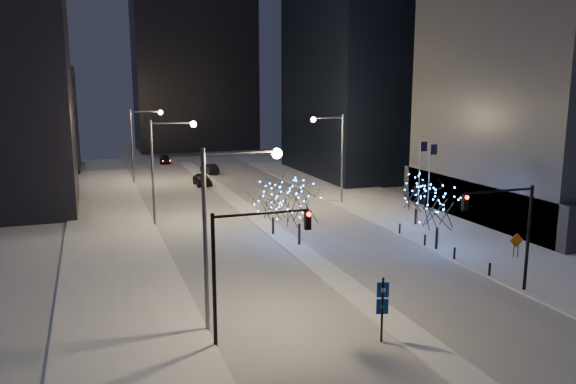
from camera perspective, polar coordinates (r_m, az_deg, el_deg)
name	(u,v)px	position (r m, az deg, el deg)	size (l,w,h in m)	color
ground	(388,320)	(33.25, 10.17, -12.67)	(160.00, 160.00, 0.00)	silver
road	(236,202)	(64.62, -5.33, -1.02)	(20.00, 130.00, 0.02)	silver
median	(247,210)	(59.88, -4.15, -1.87)	(2.00, 80.00, 0.15)	white
east_sidewalk	(421,220)	(56.98, 13.37, -2.79)	(10.00, 90.00, 0.15)	white
west_sidewalk	(115,248)	(48.18, -17.18, -5.46)	(8.00, 90.00, 0.15)	white
filler_west_far	(15,120)	(97.07, -25.98, 6.64)	(18.00, 16.00, 16.00)	black
horizon_block	(193,47)	(120.55, -9.59, 14.33)	(24.00, 14.00, 42.00)	black
street_lamp_w_near	(224,213)	(29.84, -6.47, -2.14)	(4.40, 0.56, 10.00)	#595E66
street_lamp_w_mid	(163,157)	(54.16, -12.54, 3.46)	(4.40, 0.56, 10.00)	#595E66
street_lamp_w_far	(140,136)	(78.91, -14.85, 5.57)	(4.40, 0.56, 10.00)	#595E66
street_lamp_east	(335,147)	(62.23, 4.78, 4.55)	(3.90, 0.56, 10.00)	#595E66
traffic_signal_west	(244,254)	(28.52, -4.49, -6.32)	(5.26, 0.43, 7.00)	black
traffic_signal_east	(510,222)	(37.59, 21.59, -2.87)	(5.26, 0.43, 7.00)	black
flagpoles	(425,178)	(52.93, 13.71, 1.39)	(1.35, 2.60, 8.00)	silver
bollards	(439,246)	(46.23, 15.10, -5.35)	(0.16, 12.16, 0.90)	black
car_near	(202,180)	(75.77, -8.71, 1.26)	(1.91, 4.74, 1.62)	black
car_mid	(209,169)	(85.85, -7.99, 2.35)	(1.59, 4.56, 1.50)	black
car_far	(165,160)	(98.76, -12.39, 3.22)	(1.79, 4.39, 1.27)	black
holiday_tree_median_near	(299,204)	(45.99, 1.16, -1.20)	(4.66, 4.66, 5.50)	black
holiday_tree_median_far	(273,203)	(49.42, -1.54, -1.08)	(4.26, 4.26, 4.49)	black
holiday_tree_plaza_near	(438,209)	(46.36, 15.01, -1.71)	(4.21, 4.21, 5.09)	black
holiday_tree_plaza_far	(417,193)	(54.24, 12.94, -0.09)	(4.40, 4.40, 4.88)	black
wayfinding_sign	(382,303)	(29.75, 9.57, -11.04)	(0.62, 0.25, 3.50)	black
construction_sign	(516,243)	(46.45, 22.19, -4.79)	(1.18, 0.10, 1.95)	black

